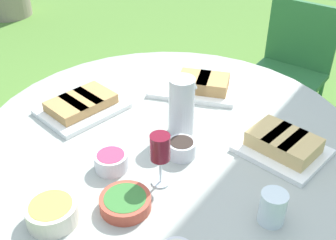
% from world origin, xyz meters
% --- Properties ---
extents(dining_table, '(1.46, 1.46, 0.78)m').
position_xyz_m(dining_table, '(0.00, 0.00, 0.68)').
color(dining_table, '#4C4C51').
rests_on(dining_table, ground_plane).
extents(chair_far_back, '(0.58, 0.57, 0.89)m').
position_xyz_m(chair_far_back, '(0.60, 1.20, 0.52)').
color(chair_far_back, '#2D6B38').
rests_on(chair_far_back, ground_plane).
extents(water_pitcher, '(0.10, 0.10, 0.23)m').
position_xyz_m(water_pitcher, '(0.05, 0.02, 0.89)').
color(water_pitcher, silver).
rests_on(water_pitcher, dining_table).
extents(wine_glass, '(0.06, 0.06, 0.19)m').
position_xyz_m(wine_glass, '(0.02, -0.28, 0.91)').
color(wine_glass, silver).
rests_on(wine_glass, dining_table).
extents(platter_bread_main, '(0.40, 0.41, 0.06)m').
position_xyz_m(platter_bread_main, '(-0.38, 0.10, 0.80)').
color(platter_bread_main, white).
rests_on(platter_bread_main, dining_table).
extents(platter_charcuterie, '(0.39, 0.25, 0.07)m').
position_xyz_m(platter_charcuterie, '(0.09, 0.33, 0.81)').
color(platter_charcuterie, white).
rests_on(platter_charcuterie, dining_table).
extents(platter_sandwich_side, '(0.38, 0.37, 0.08)m').
position_xyz_m(platter_sandwich_side, '(0.42, -0.05, 0.81)').
color(platter_sandwich_side, white).
rests_on(platter_sandwich_side, dining_table).
extents(bowl_fries, '(0.15, 0.15, 0.07)m').
position_xyz_m(bowl_fries, '(-0.27, -0.49, 0.81)').
color(bowl_fries, beige).
rests_on(bowl_fries, dining_table).
extents(bowl_salad, '(0.16, 0.16, 0.04)m').
position_xyz_m(bowl_salad, '(-0.07, -0.41, 0.80)').
color(bowl_salad, '#B74733').
rests_on(bowl_salad, dining_table).
extents(bowl_olives, '(0.10, 0.10, 0.06)m').
position_xyz_m(bowl_olives, '(0.07, -0.13, 0.81)').
color(bowl_olives, silver).
rests_on(bowl_olives, dining_table).
extents(bowl_dip_red, '(0.11, 0.11, 0.06)m').
position_xyz_m(bowl_dip_red, '(-0.16, -0.23, 0.81)').
color(bowl_dip_red, silver).
rests_on(bowl_dip_red, dining_table).
extents(cup_water_near, '(0.08, 0.08, 0.11)m').
position_xyz_m(cup_water_near, '(0.37, -0.39, 0.83)').
color(cup_water_near, silver).
rests_on(cup_water_near, dining_table).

